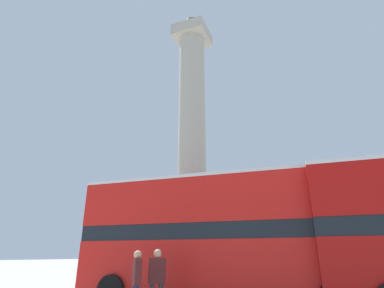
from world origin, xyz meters
The scene contains 7 objects.
ground_plane centered at (0.00, 0.00, 0.00)m, with size 200.00×200.00×0.00m, color #9E9B93.
monument_column centered at (0.00, 0.00, 5.86)m, with size 5.76×5.76×18.70m.
bus_b centered at (3.56, -5.94, 2.41)m, with size 10.26×3.37×4.37m.
equestrian_statue centered at (8.04, 2.99, 1.67)m, with size 3.96×3.00×5.96m.
street_lamp centered at (-3.97, -2.10, 3.58)m, with size 0.48×0.48×5.81m.
pedestrian_near_lamp centered at (2.52, -8.67, 1.02)m, with size 0.48×0.44×1.79m.
pedestrian_by_plinth centered at (2.15, -9.15, 0.99)m, with size 0.45×0.46×1.75m.
Camera 1 is at (7.00, -16.84, 1.62)m, focal length 28.00 mm.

